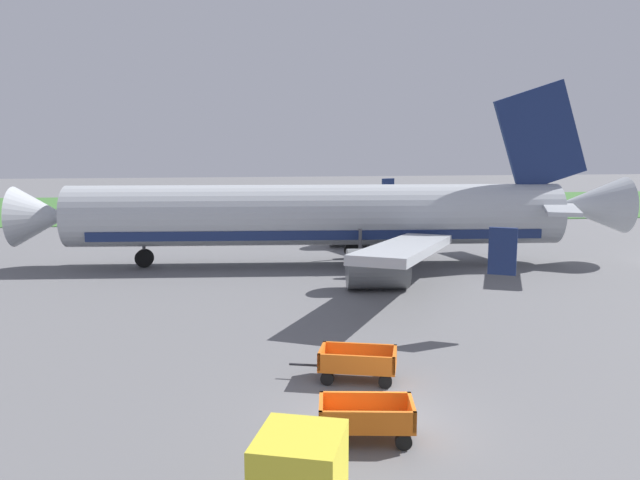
{
  "coord_description": "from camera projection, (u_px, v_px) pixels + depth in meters",
  "views": [
    {
      "loc": [
        -3.66,
        -17.56,
        8.04
      ],
      "look_at": [
        0.2,
        15.17,
        2.8
      ],
      "focal_mm": 37.44,
      "sensor_mm": 36.0,
      "label": 1
    }
  ],
  "objects": [
    {
      "name": "ground_plane",
      "position": [
        376.0,
        421.0,
        18.91
      ],
      "size": [
        220.0,
        220.0,
        0.0
      ],
      "primitive_type": "plane",
      "color": "slate"
    },
    {
      "name": "baggage_cart_nearest",
      "position": [
        366.0,
        418.0,
        17.65
      ],
      "size": [
        3.62,
        1.72,
        1.07
      ],
      "color": "orange",
      "rests_on": "ground"
    },
    {
      "name": "grass_strip",
      "position": [
        275.0,
        207.0,
        74.39
      ],
      "size": [
        220.0,
        28.0,
        0.06
      ],
      "primitive_type": "cube",
      "color": "#3D7033",
      "rests_on": "ground"
    },
    {
      "name": "baggage_cart_second_in_row",
      "position": [
        357.0,
        363.0,
        21.92
      ],
      "size": [
        3.62,
        2.01,
        1.07
      ],
      "color": "orange",
      "rests_on": "ground"
    },
    {
      "name": "airplane",
      "position": [
        333.0,
        216.0,
        40.93
      ],
      "size": [
        37.65,
        30.23,
        11.34
      ],
      "color": "#B2B7BC",
      "rests_on": "ground"
    }
  ]
}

